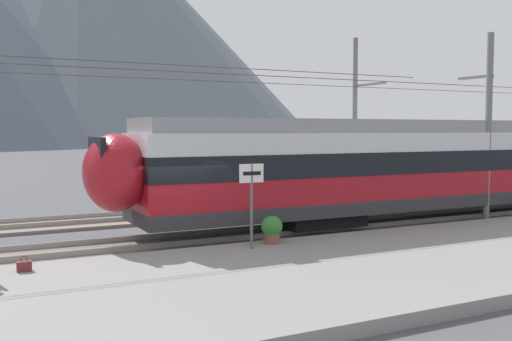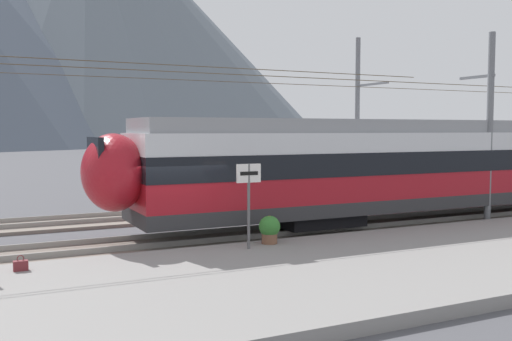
# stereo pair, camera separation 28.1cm
# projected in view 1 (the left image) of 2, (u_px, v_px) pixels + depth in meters

# --- Properties ---
(ground_plane) EXTENTS (400.00, 400.00, 0.00)m
(ground_plane) POSITION_uv_depth(u_px,v_px,m) (179.00, 250.00, 16.78)
(ground_plane) COLOR #4C4C51
(platform_slab) EXTENTS (120.00, 7.08, 0.29)m
(platform_slab) POSITION_uv_depth(u_px,v_px,m) (249.00, 283.00, 12.68)
(platform_slab) COLOR gray
(platform_slab) RESTS_ON ground
(track_near) EXTENTS (120.00, 3.00, 0.28)m
(track_near) POSITION_uv_depth(u_px,v_px,m) (171.00, 244.00, 17.45)
(track_near) COLOR slate
(track_near) RESTS_ON ground
(track_far) EXTENTS (120.00, 3.00, 0.28)m
(track_far) POSITION_uv_depth(u_px,v_px,m) (126.00, 219.00, 22.22)
(track_far) COLOR slate
(track_far) RESTS_ON ground
(train_near_platform) EXTENTS (34.04, 2.92, 4.27)m
(train_near_platform) POSITION_uv_depth(u_px,v_px,m) (509.00, 160.00, 23.87)
(train_near_platform) COLOR #2D2D30
(train_near_platform) RESTS_ON track_near
(catenary_mast_mid) EXTENTS (40.90, 1.63, 7.05)m
(catenary_mast_mid) POSITION_uv_depth(u_px,v_px,m) (486.00, 125.00, 21.43)
(catenary_mast_mid) COLOR slate
(catenary_mast_mid) RESTS_ON ground
(catenary_mast_far_side) EXTENTS (40.90, 2.55, 8.14)m
(catenary_mast_far_side) POSITION_uv_depth(u_px,v_px,m) (357.00, 116.00, 29.37)
(catenary_mast_far_side) COLOR slate
(catenary_mast_far_side) RESTS_ON ground
(platform_sign) EXTENTS (0.70, 0.08, 2.30)m
(platform_sign) POSITION_uv_depth(u_px,v_px,m) (251.00, 187.00, 15.51)
(platform_sign) COLOR #59595B
(platform_sign) RESTS_ON platform_slab
(handbag_beside_passenger) EXTENTS (0.32, 0.18, 0.36)m
(handbag_beside_passenger) POSITION_uv_depth(u_px,v_px,m) (24.00, 266.00, 13.13)
(handbag_beside_passenger) COLOR maroon
(handbag_beside_passenger) RESTS_ON platform_slab
(potted_plant_platform_edge) EXTENTS (0.61, 0.61, 0.79)m
(potted_plant_platform_edge) POSITION_uv_depth(u_px,v_px,m) (272.00, 228.00, 16.32)
(potted_plant_platform_edge) COLOR brown
(potted_plant_platform_edge) RESTS_ON platform_slab
(mountain_central_peak) EXTENTS (139.54, 139.54, 74.48)m
(mountain_central_peak) POSITION_uv_depth(u_px,v_px,m) (81.00, 15.00, 170.19)
(mountain_central_peak) COLOR slate
(mountain_central_peak) RESTS_ON ground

